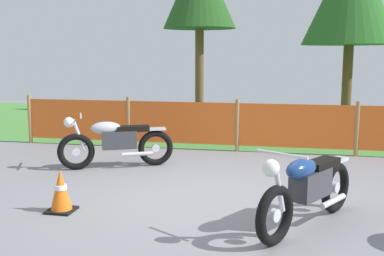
{
  "coord_description": "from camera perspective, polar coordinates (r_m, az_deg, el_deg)",
  "views": [
    {
      "loc": [
        1.0,
        -5.99,
        1.89
      ],
      "look_at": [
        -0.31,
        0.28,
        0.9
      ],
      "focal_mm": 43.76,
      "sensor_mm": 36.0,
      "label": 1
    }
  ],
  "objects": [
    {
      "name": "motorcycle_trailing",
      "position": [
        8.04,
        -9.29,
        -1.65
      ],
      "size": [
        1.81,
        0.99,
        0.93
      ],
      "rotation": [
        0.0,
        0.0,
        -2.69
      ],
      "color": "black",
      "rests_on": "ground"
    },
    {
      "name": "ground",
      "position": [
        6.36,
        2.22,
        -8.6
      ],
      "size": [
        24.0,
        24.0,
        0.02
      ],
      "primitive_type": "cube",
      "color": "gray"
    },
    {
      "name": "traffic_cone",
      "position": [
        5.97,
        -15.71,
        -7.39
      ],
      "size": [
        0.32,
        0.32,
        0.53
      ],
      "color": "black",
      "rests_on": "ground"
    },
    {
      "name": "motorcycle_lead",
      "position": [
        5.34,
        13.96,
        -7.08
      ],
      "size": [
        1.1,
        1.76,
        0.94
      ],
      "rotation": [
        0.0,
        0.0,
        -2.1
      ],
      "color": "black",
      "rests_on": "ground"
    },
    {
      "name": "grass_verge",
      "position": [
        13.21,
        7.35,
        0.5
      ],
      "size": [
        24.0,
        7.73,
        0.01
      ],
      "primitive_type": "cube",
      "color": "#4C8C3D",
      "rests_on": "ground"
    },
    {
      "name": "barrier_fence",
      "position": [
        9.33,
        5.52,
        0.42
      ],
      "size": [
        9.15,
        0.08,
        1.05
      ],
      "color": "#997547",
      "rests_on": "ground"
    }
  ]
}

